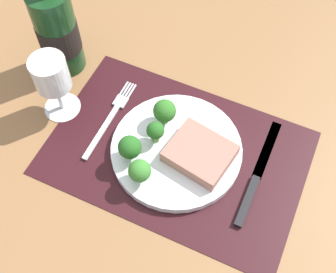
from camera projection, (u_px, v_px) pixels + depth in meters
The scene contains 12 objects.
ground_plane at pixel (176, 157), 80.74cm from camera, with size 140.00×110.00×3.00cm, color brown.
placemat at pixel (176, 152), 79.33cm from camera, with size 46.82×30.79×0.30cm, color black.
plate at pixel (176, 150), 78.52cm from camera, with size 24.04×24.04×1.60cm, color silver.
steak at pixel (199, 155), 75.54cm from camera, with size 10.92×9.26×2.64cm, color #9E6B5B.
broccoli_near_fork at pixel (165, 111), 78.03cm from camera, with size 4.27×4.27×5.53cm.
broccoli_back_left at pixel (155, 132), 75.98cm from camera, with size 3.24×3.24×4.86cm.
broccoli_near_steak at pixel (140, 171), 71.94cm from camera, with size 3.96×3.96×5.21cm.
broccoli_front_edge at pixel (130, 148), 74.16cm from camera, with size 4.18×4.18×5.41cm.
fork at pixel (110, 118), 82.80cm from camera, with size 2.40×19.20×0.50cm.
knife at pixel (255, 180), 75.95cm from camera, with size 1.80×23.00×0.80cm.
wine_bottle at pixel (57, 31), 82.43cm from camera, with size 8.15×8.15×26.44cm.
wine_glass at pixel (51, 78), 76.50cm from camera, with size 7.16×7.16×13.69cm.
Camera 1 is at (14.54, -35.56, 69.63)cm, focal length 45.77 mm.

